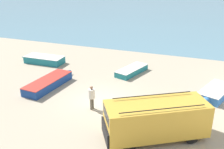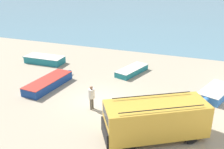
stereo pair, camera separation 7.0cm
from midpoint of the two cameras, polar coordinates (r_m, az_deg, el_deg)
The scene contains 8 objects.
ground_plane at distance 18.01m, azimuth -2.01°, elevation -5.87°, with size 200.00×200.00×0.00m, color tan.
sea_water at distance 67.49m, azimuth 15.74°, elevation 13.99°, with size 120.00×80.00×0.01m, color slate.
parked_van at distance 14.05m, azimuth 9.53°, elevation -9.52°, with size 5.60×4.46×2.17m.
fishing_rowboat_0 at distance 19.87m, azimuth 21.61°, elevation -3.75°, with size 2.56×4.13×0.61m.
fishing_rowboat_1 at distance 20.72m, azimuth -13.28°, elevation -1.63°, with size 1.82×5.41×0.65m.
fishing_rowboat_2 at distance 26.10m, azimuth -14.66°, elevation 3.20°, with size 4.53×1.60×0.67m.
fishing_rowboat_3 at distance 22.84m, azimuth 4.61°, elevation 0.97°, with size 2.20×4.22×0.51m.
fisherman_1 at distance 16.70m, azimuth -4.37°, elevation -4.56°, with size 0.42×0.42×1.61m.
Camera 2 is at (6.25, -14.66, 8.39)m, focal length 42.00 mm.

